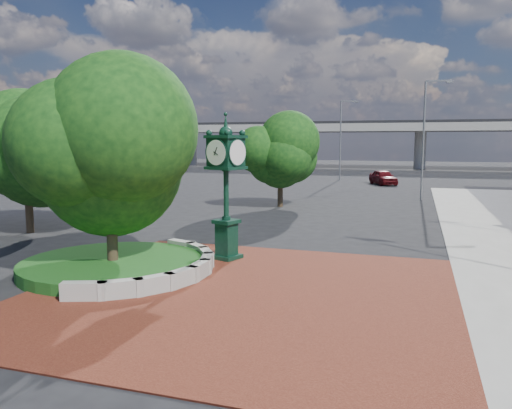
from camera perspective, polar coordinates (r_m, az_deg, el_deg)
The scene contains 12 objects.
ground at distance 15.65m, azimuth -0.41°, elevation -9.08°, with size 200.00×200.00×0.00m, color black.
plaza at distance 14.74m, azimuth -1.65°, elevation -10.04°, with size 12.00×12.00×0.04m, color maroon.
planter_wall at distance 16.60m, azimuth -9.39°, elevation -7.25°, with size 2.96×6.77×0.54m.
grass_bed at distance 17.76m, azimuth -16.01°, elevation -6.71°, with size 6.10×6.10×0.40m, color #134416.
overpass at distance 84.42m, azimuth 14.75°, elevation 8.49°, with size 90.00×12.00×7.50m.
tree_planter at distance 17.27m, azimuth -16.42°, elevation 4.72°, with size 5.20×5.20×6.33m.
tree_northwest at distance 26.17m, azimuth -24.84°, elevation 5.99°, with size 5.60×5.60×6.93m.
tree_street at distance 33.43m, azimuth 2.81°, elevation 5.27°, with size 4.40×4.40×5.45m.
post_clock at distance 18.36m, azimuth -3.44°, elevation 2.67°, with size 1.35×1.35×5.34m.
parked_car at distance 52.27m, azimuth 14.33°, elevation 3.04°, with size 1.76×4.39×1.49m, color #550C11.
street_lamp_near at distance 39.33m, azimuth 18.94°, elevation 7.99°, with size 1.98×0.39×8.81m.
street_lamp_far at distance 57.14m, azimuth 9.85°, elevation 7.95°, with size 1.98×0.40×8.85m.
Camera 1 is at (4.73, -14.25, 4.41)m, focal length 35.00 mm.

